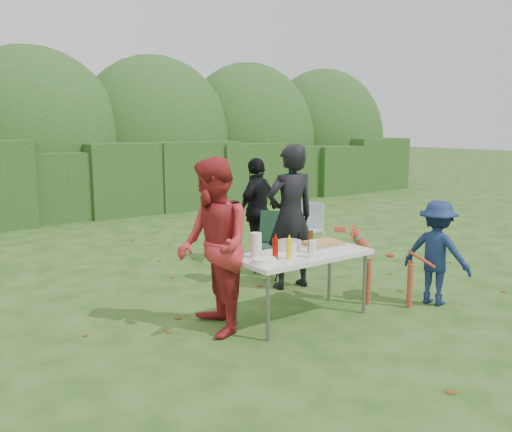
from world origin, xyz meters
TOP-DOWN VIEW (x-y plane):
  - ground at (0.00, 0.00)m, footprint 80.00×80.00m
  - hedge_row at (0.00, 8.00)m, footprint 22.00×1.40m
  - shrub_backdrop at (0.00, 9.60)m, footprint 20.00×2.60m
  - folding_table at (0.29, 0.01)m, footprint 1.50×0.70m
  - person_cook at (0.94, 0.99)m, footprint 0.74×0.54m
  - person_red_jacket at (-0.68, 0.25)m, footprint 0.89×1.02m
  - person_black_puffy at (1.40, 2.34)m, footprint 1.02×0.69m
  - child at (1.91, -0.53)m, footprint 0.65×0.89m
  - dog at (1.45, -0.22)m, footprint 0.90×0.96m
  - camping_chair at (1.17, 1.70)m, footprint 0.76×0.76m
  - lawn_chair at (2.37, 2.32)m, footprint 0.62×0.62m
  - food_tray at (0.70, 0.14)m, footprint 0.45×0.30m
  - focaccia_bread at (0.70, 0.14)m, footprint 0.40×0.26m
  - mustard_bottle at (0.01, -0.11)m, footprint 0.06×0.06m
  - ketchup_bottle at (-0.13, -0.05)m, footprint 0.06×0.06m
  - beer_bottle at (0.38, -0.02)m, footprint 0.06×0.06m
  - paper_towel_roll at (-0.24, 0.14)m, footprint 0.12×0.12m
  - cup_stack at (0.24, -0.20)m, footprint 0.08×0.08m
  - pasta_bowl at (0.29, 0.22)m, footprint 0.26×0.26m
  - plate_stack at (-0.30, -0.10)m, footprint 0.24×0.24m

SIDE VIEW (x-z plane):
  - ground at x=0.00m, z-range 0.00..0.00m
  - lawn_chair at x=2.37m, z-range 0.00..0.84m
  - camping_chair at x=1.17m, z-range 0.00..0.88m
  - dog at x=1.45m, z-range 0.00..0.90m
  - child at x=1.91m, z-range 0.00..1.24m
  - folding_table at x=0.29m, z-range 0.32..1.06m
  - food_tray at x=0.70m, z-range 0.74..0.76m
  - plate_stack at x=-0.30m, z-range 0.74..0.79m
  - focaccia_bread at x=0.70m, z-range 0.76..0.80m
  - pasta_bowl at x=0.29m, z-range 0.74..0.84m
  - person_black_puffy at x=1.40m, z-range 0.00..1.61m
  - cup_stack at x=0.24m, z-range 0.74..0.92m
  - mustard_bottle at x=0.01m, z-range 0.74..0.94m
  - hedge_row at x=0.00m, z-range 0.00..1.70m
  - ketchup_bottle at x=-0.13m, z-range 0.74..0.96m
  - beer_bottle at x=0.38m, z-range 0.74..0.98m
  - paper_towel_roll at x=-0.24m, z-range 0.74..1.00m
  - person_red_jacket at x=-0.68m, z-range 0.00..1.79m
  - person_cook at x=0.94m, z-range 0.00..1.86m
  - shrub_backdrop at x=0.00m, z-range 0.00..3.20m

